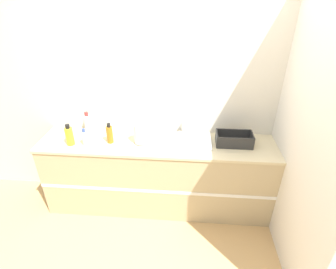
{
  "coord_description": "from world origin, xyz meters",
  "views": [
    {
      "loc": [
        0.32,
        -2.17,
        2.39
      ],
      "look_at": [
        0.12,
        0.25,
        1.02
      ],
      "focal_mm": 28.0,
      "sensor_mm": 36.0,
      "label": 1
    }
  ],
  "objects_px": {
    "paper_towel_roll": "(140,133)",
    "bottle_yellow": "(69,136)",
    "sink": "(185,139)",
    "bottle_white_spray": "(88,123)",
    "bottle_amber": "(110,134)",
    "bottle_clear": "(85,138)",
    "dish_rack": "(234,140)"
  },
  "relations": [
    {
      "from": "sink",
      "to": "bottle_white_spray",
      "type": "bearing_deg",
      "value": 173.64
    },
    {
      "from": "bottle_clear",
      "to": "dish_rack",
      "type": "bearing_deg",
      "value": 5.15
    },
    {
      "from": "paper_towel_roll",
      "to": "bottle_yellow",
      "type": "relative_size",
      "value": 0.99
    },
    {
      "from": "dish_rack",
      "to": "bottle_amber",
      "type": "relative_size",
      "value": 1.66
    },
    {
      "from": "bottle_yellow",
      "to": "bottle_clear",
      "type": "distance_m",
      "value": 0.17
    },
    {
      "from": "dish_rack",
      "to": "paper_towel_roll",
      "type": "bearing_deg",
      "value": -176.59
    },
    {
      "from": "bottle_white_spray",
      "to": "bottle_amber",
      "type": "distance_m",
      "value": 0.39
    },
    {
      "from": "bottle_white_spray",
      "to": "bottle_clear",
      "type": "xyz_separation_m",
      "value": [
        0.07,
        -0.3,
        -0.02
      ]
    },
    {
      "from": "dish_rack",
      "to": "bottle_amber",
      "type": "distance_m",
      "value": 1.34
    },
    {
      "from": "dish_rack",
      "to": "bottle_white_spray",
      "type": "height_order",
      "value": "bottle_white_spray"
    },
    {
      "from": "bottle_amber",
      "to": "bottle_clear",
      "type": "height_order",
      "value": "bottle_amber"
    },
    {
      "from": "sink",
      "to": "paper_towel_roll",
      "type": "height_order",
      "value": "paper_towel_roll"
    },
    {
      "from": "bottle_amber",
      "to": "bottle_clear",
      "type": "distance_m",
      "value": 0.26
    },
    {
      "from": "sink",
      "to": "dish_rack",
      "type": "bearing_deg",
      "value": -3.59
    },
    {
      "from": "bottle_white_spray",
      "to": "bottle_clear",
      "type": "bearing_deg",
      "value": -76.69
    },
    {
      "from": "sink",
      "to": "bottle_white_spray",
      "type": "distance_m",
      "value": 1.15
    },
    {
      "from": "bottle_yellow",
      "to": "bottle_amber",
      "type": "xyz_separation_m",
      "value": [
        0.42,
        0.08,
        -0.0
      ]
    },
    {
      "from": "bottle_amber",
      "to": "bottle_yellow",
      "type": "bearing_deg",
      "value": -169.46
    },
    {
      "from": "bottle_yellow",
      "to": "bottle_amber",
      "type": "height_order",
      "value": "bottle_yellow"
    },
    {
      "from": "bottle_white_spray",
      "to": "paper_towel_roll",
      "type": "bearing_deg",
      "value": -18.67
    },
    {
      "from": "bottle_amber",
      "to": "bottle_clear",
      "type": "bearing_deg",
      "value": -163.02
    },
    {
      "from": "bottle_yellow",
      "to": "paper_towel_roll",
      "type": "bearing_deg",
      "value": 6.43
    },
    {
      "from": "sink",
      "to": "bottle_amber",
      "type": "height_order",
      "value": "bottle_amber"
    },
    {
      "from": "paper_towel_roll",
      "to": "bottle_yellow",
      "type": "distance_m",
      "value": 0.75
    },
    {
      "from": "paper_towel_roll",
      "to": "bottle_amber",
      "type": "height_order",
      "value": "paper_towel_roll"
    },
    {
      "from": "bottle_clear",
      "to": "bottle_yellow",
      "type": "bearing_deg",
      "value": -179.73
    },
    {
      "from": "bottle_white_spray",
      "to": "sink",
      "type": "bearing_deg",
      "value": -6.36
    },
    {
      "from": "bottle_white_spray",
      "to": "bottle_clear",
      "type": "height_order",
      "value": "bottle_white_spray"
    },
    {
      "from": "bottle_white_spray",
      "to": "bottle_clear",
      "type": "relative_size",
      "value": 1.26
    },
    {
      "from": "dish_rack",
      "to": "bottle_amber",
      "type": "bearing_deg",
      "value": -177.14
    },
    {
      "from": "dish_rack",
      "to": "bottle_white_spray",
      "type": "xyz_separation_m",
      "value": [
        -1.66,
        0.16,
        0.06
      ]
    },
    {
      "from": "sink",
      "to": "paper_towel_roll",
      "type": "xyz_separation_m",
      "value": [
        -0.48,
        -0.09,
        0.11
      ]
    }
  ]
}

